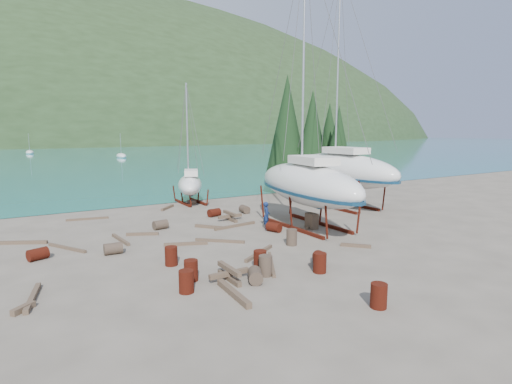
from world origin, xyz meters
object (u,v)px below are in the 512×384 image
large_sailboat_near (307,183)px  small_sailboat_shore (190,184)px  large_sailboat_far (340,170)px  worker (267,215)px

large_sailboat_near → small_sailboat_shore: (-3.19, 11.93, -1.17)m
large_sailboat_far → worker: 10.08m
large_sailboat_near → worker: (-2.45, 0.97, -1.98)m
large_sailboat_near → small_sailboat_shore: 12.40m
large_sailboat_near → worker: size_ratio=10.24×
small_sailboat_shore → worker: 11.01m
small_sailboat_shore → worker: size_ratio=5.87×
large_sailboat_far → small_sailboat_shore: large_sailboat_far is taller
large_sailboat_near → small_sailboat_shore: large_sailboat_near is taller
large_sailboat_near → large_sailboat_far: size_ratio=0.95×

